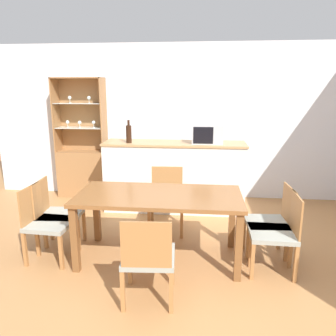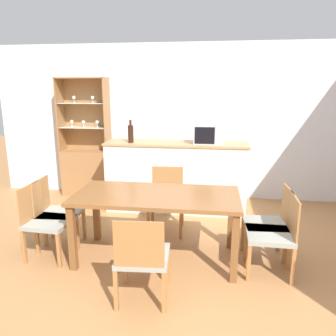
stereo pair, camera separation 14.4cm
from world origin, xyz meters
name	(u,v)px [view 1 (the left image)]	position (x,y,z in m)	size (l,w,h in m)	color
ground_plane	(176,278)	(0.00, 0.00, 0.00)	(18.00, 18.00, 0.00)	#B27A47
wall_back	(188,123)	(0.00, 2.63, 1.27)	(6.80, 0.06, 2.55)	silver
kitchen_counter	(174,176)	(-0.18, 1.93, 0.53)	(2.12, 0.57, 1.05)	white
display_cabinet	(83,163)	(-1.80, 2.45, 0.57)	(0.83, 0.33, 2.01)	#A37042
dining_table	(159,202)	(-0.21, 0.39, 0.65)	(1.75, 0.83, 0.74)	brown
dining_chair_side_left_near	(47,222)	(-1.43, 0.27, 0.42)	(0.48, 0.48, 0.82)	#999E93
dining_chair_side_right_near	(277,232)	(1.00, 0.27, 0.42)	(0.46, 0.46, 0.82)	#999E93
dining_chair_side_right_far	(271,222)	(1.00, 0.52, 0.42)	(0.47, 0.47, 0.82)	#999E93
dining_chair_head_near	(148,257)	(-0.21, -0.36, 0.42)	(0.48, 0.48, 0.82)	#999E93
dining_chair_head_far	(166,199)	(-0.22, 1.15, 0.42)	(0.47, 0.47, 0.82)	#999E93
dining_chair_side_left_far	(57,214)	(-1.43, 0.52, 0.42)	(0.48, 0.48, 0.82)	#999E93
microwave	(207,134)	(0.31, 1.94, 1.19)	(0.44, 0.40, 0.28)	#B7BABF
wine_bottle	(129,134)	(-0.84, 1.82, 1.19)	(0.08, 0.08, 0.34)	black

